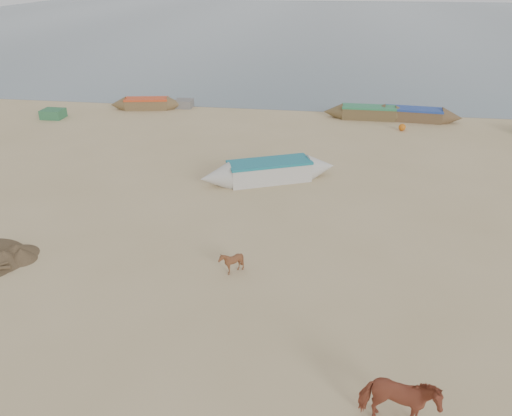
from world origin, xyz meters
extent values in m
plane|color=tan|center=(0.00, 0.00, 0.00)|extent=(140.00, 140.00, 0.00)
plane|color=slate|center=(0.00, 82.00, 0.01)|extent=(160.00, 160.00, 0.00)
imported|color=#994A32|center=(4.48, -4.56, 0.72)|extent=(1.78, 0.94, 1.45)
imported|color=brown|center=(-0.38, 0.97, 0.43)|extent=(0.79, 0.70, 0.85)
cube|color=#2F6A43|center=(-15.95, 17.64, 0.30)|extent=(1.40, 1.20, 0.60)
sphere|color=#C76212|center=(7.06, 18.29, 0.22)|extent=(0.44, 0.44, 0.44)
cube|color=slate|center=(-7.99, 21.71, 0.28)|extent=(1.20, 1.10, 0.56)
camera|label=1|loc=(2.58, -12.91, 9.39)|focal=35.00mm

